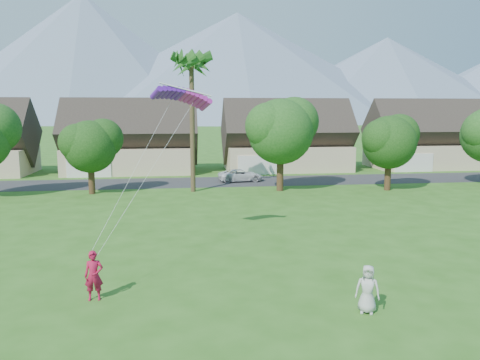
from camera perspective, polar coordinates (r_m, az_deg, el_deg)
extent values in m
plane|color=#2D6019|center=(16.10, 4.71, -18.98)|extent=(500.00, 500.00, 0.00)
cube|color=#2D2D30|center=(48.63, -3.54, -0.24)|extent=(90.00, 7.00, 0.01)
imported|color=#A31235|center=(19.57, -17.39, -11.07)|extent=(0.75, 0.51, 1.99)
imported|color=#B8B8B4|center=(18.27, 15.28, -12.70)|extent=(1.04, 0.87, 1.81)
imported|color=silver|center=(48.82, 0.07, 0.57)|extent=(4.86, 2.70, 1.28)
cone|color=slate|center=(280.21, -18.38, 13.80)|extent=(190.00, 190.00, 70.00)
cone|color=slate|center=(276.95, -0.31, 13.46)|extent=(240.00, 240.00, 62.00)
cone|color=slate|center=(300.82, 17.34, 11.54)|extent=(200.00, 200.00, 50.00)
cube|color=beige|center=(57.58, -13.11, 2.43)|extent=(15.00, 8.00, 3.00)
cube|color=#382D28|center=(57.33, -13.23, 5.70)|extent=(15.75, 8.15, 8.15)
cube|color=silver|center=(54.24, -17.95, 1.44)|extent=(4.80, 0.12, 2.20)
cube|color=beige|center=(58.73, 5.67, 2.73)|extent=(15.00, 8.00, 3.00)
cube|color=#382D28|center=(58.49, 5.72, 5.93)|extent=(15.75, 8.15, 8.15)
cube|color=silver|center=(54.00, 2.27, 1.83)|extent=(4.80, 0.12, 2.20)
cube|color=beige|center=(65.61, 22.09, 2.75)|extent=(15.00, 8.00, 3.00)
cube|color=#382D28|center=(65.40, 22.26, 5.62)|extent=(15.75, 8.15, 8.15)
cube|color=silver|center=(60.10, 20.45, 1.98)|extent=(4.80, 0.12, 2.20)
cylinder|color=#47301C|center=(43.67, -17.63, -0.20)|extent=(0.56, 0.56, 2.18)
sphere|color=#214916|center=(43.32, -17.82, 3.90)|extent=(4.62, 4.62, 4.62)
cylinder|color=#47301C|center=(43.34, 4.90, 0.54)|extent=(0.62, 0.62, 2.82)
sphere|color=#214916|center=(42.96, 4.97, 5.90)|extent=(5.98, 5.98, 5.98)
cylinder|color=#47301C|center=(45.60, 17.55, 0.25)|extent=(0.58, 0.58, 2.30)
sphere|color=#214916|center=(45.26, 17.74, 4.40)|extent=(4.90, 4.90, 4.90)
cylinder|color=#4C3D26|center=(42.50, -5.84, 6.59)|extent=(0.44, 0.44, 12.00)
sphere|color=#286021|center=(42.75, -5.97, 15.06)|extent=(3.00, 3.00, 3.00)
cube|color=#5D16AA|center=(25.08, -8.88, 10.27)|extent=(1.79, 1.50, 0.50)
cube|color=#BA229E|center=(25.08, -5.34, 10.33)|extent=(1.79, 1.50, 0.50)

